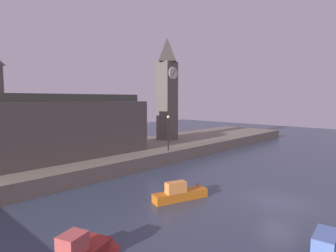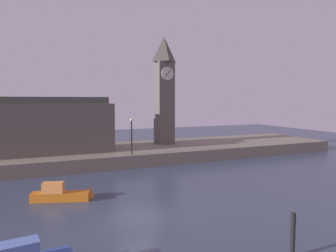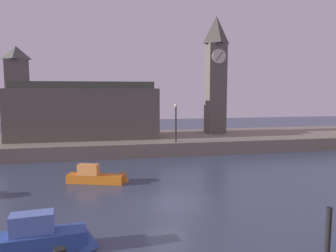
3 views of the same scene
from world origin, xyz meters
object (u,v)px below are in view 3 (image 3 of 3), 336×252
at_px(clock_tower, 216,73).
at_px(boat_tour_blue, 49,237).
at_px(streetlamp, 176,118).
at_px(mooring_post_right, 328,233).
at_px(parliament_hall, 81,110).
at_px(boat_patrol_orange, 100,177).

height_order(clock_tower, boat_tour_blue, clock_tower).
height_order(streetlamp, boat_tour_blue, streetlamp).
relative_size(clock_tower, mooring_post_right, 6.81).
relative_size(clock_tower, boat_tour_blue, 3.50).
bearing_deg(clock_tower, boat_tour_blue, -122.90).
height_order(clock_tower, streetlamp, clock_tower).
distance_m(mooring_post_right, boat_tour_blue, 12.15).
xyz_separation_m(clock_tower, parliament_hall, (-17.29, -1.37, -4.59)).
bearing_deg(mooring_post_right, boat_tour_blue, 165.75).
bearing_deg(boat_patrol_orange, mooring_post_right, -54.42).
bearing_deg(boat_patrol_orange, parliament_hall, 98.85).
bearing_deg(parliament_hall, clock_tower, 4.54).
distance_m(streetlamp, boat_tour_blue, 22.52).
bearing_deg(clock_tower, parliament_hall, -175.46).
distance_m(streetlamp, boat_patrol_orange, 12.83).
bearing_deg(clock_tower, streetlamp, -135.72).
distance_m(parliament_hall, streetlamp, 11.72).
bearing_deg(boat_patrol_orange, streetlamp, 48.56).
relative_size(mooring_post_right, boat_patrol_orange, 0.45).
height_order(clock_tower, mooring_post_right, clock_tower).
relative_size(parliament_hall, boat_patrol_orange, 3.41).
xyz_separation_m(clock_tower, streetlamp, (-6.88, -6.71, -5.32)).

